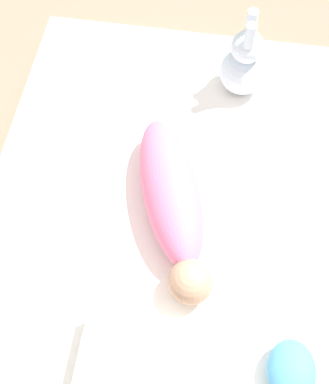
% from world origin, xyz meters
% --- Properties ---
extents(ground_plane, '(12.00, 12.00, 0.00)m').
position_xyz_m(ground_plane, '(0.00, 0.00, 0.00)').
color(ground_plane, '#7A6B56').
extents(bed_mattress, '(1.36, 1.01, 0.18)m').
position_xyz_m(bed_mattress, '(0.00, 0.00, 0.09)').
color(bed_mattress, white).
rests_on(bed_mattress, ground_plane).
extents(swaddled_baby, '(0.57, 0.31, 0.15)m').
position_xyz_m(swaddled_baby, '(0.04, 0.05, 0.26)').
color(swaddled_baby, pink).
rests_on(swaddled_baby, bed_mattress).
extents(bunny_plush, '(0.15, 0.15, 0.30)m').
position_xyz_m(bunny_plush, '(-0.46, 0.20, 0.29)').
color(bunny_plush, silver).
rests_on(bunny_plush, bed_mattress).
extents(turtle_plush, '(0.19, 0.12, 0.09)m').
position_xyz_m(turtle_plush, '(0.45, 0.40, 0.23)').
color(turtle_plush, '#4C99C6').
rests_on(turtle_plush, bed_mattress).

